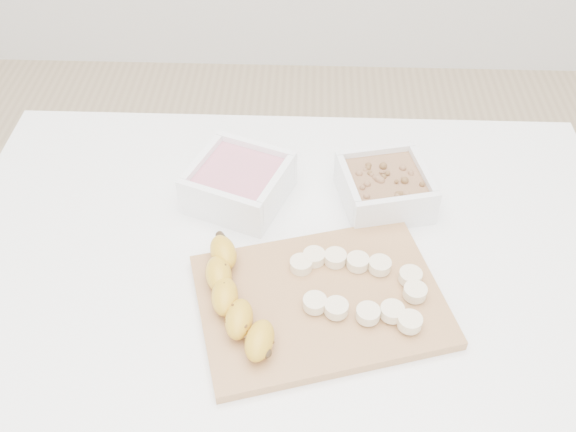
{
  "coord_description": "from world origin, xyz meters",
  "views": [
    {
      "loc": [
        0.02,
        -0.61,
        1.44
      ],
      "look_at": [
        0.0,
        0.03,
        0.81
      ],
      "focal_mm": 40.0,
      "sensor_mm": 36.0,
      "label": 1
    }
  ],
  "objects_px": {
    "table": "(287,301)",
    "bowl_granola": "(385,187)",
    "cutting_board": "(320,301)",
    "bowl_yogurt": "(239,182)",
    "banana": "(236,298)"
  },
  "relations": [
    {
      "from": "table",
      "to": "bowl_granola",
      "type": "relative_size",
      "value": 6.45
    },
    {
      "from": "table",
      "to": "bowl_granola",
      "type": "height_order",
      "value": "bowl_granola"
    },
    {
      "from": "table",
      "to": "cutting_board",
      "type": "xyz_separation_m",
      "value": [
        0.05,
        -0.08,
        0.1
      ]
    },
    {
      "from": "table",
      "to": "bowl_granola",
      "type": "bearing_deg",
      "value": 41.56
    },
    {
      "from": "table",
      "to": "bowl_yogurt",
      "type": "relative_size",
      "value": 5.58
    },
    {
      "from": "cutting_board",
      "to": "bowl_yogurt",
      "type": "bearing_deg",
      "value": 121.71
    },
    {
      "from": "bowl_yogurt",
      "to": "banana",
      "type": "relative_size",
      "value": 0.88
    },
    {
      "from": "banana",
      "to": "bowl_yogurt",
      "type": "bearing_deg",
      "value": 83.08
    },
    {
      "from": "bowl_granola",
      "to": "banana",
      "type": "height_order",
      "value": "bowl_granola"
    },
    {
      "from": "cutting_board",
      "to": "banana",
      "type": "distance_m",
      "value": 0.11
    },
    {
      "from": "bowl_granola",
      "to": "banana",
      "type": "bearing_deg",
      "value": -132.73
    },
    {
      "from": "bowl_yogurt",
      "to": "cutting_board",
      "type": "relative_size",
      "value": 0.56
    },
    {
      "from": "bowl_granola",
      "to": "cutting_board",
      "type": "height_order",
      "value": "bowl_granola"
    },
    {
      "from": "bowl_granola",
      "to": "cutting_board",
      "type": "bearing_deg",
      "value": -115.46
    },
    {
      "from": "bowl_granola",
      "to": "banana",
      "type": "distance_m",
      "value": 0.31
    }
  ]
}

